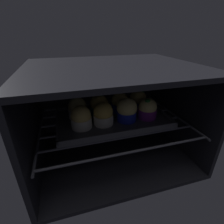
{
  "coord_description": "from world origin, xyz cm",
  "views": [
    {
      "loc": [
        -16.83,
        -33.46,
        46.06
      ],
      "look_at": [
        0.0,
        23.2,
        17.41
      ],
      "focal_mm": 27.02,
      "sensor_mm": 36.0,
      "label": 1
    }
  ],
  "objects": [
    {
      "name": "muffin_row0_col2",
      "position": [
        4.57,
        19.22,
        19.44
      ],
      "size": [
        7.6,
        7.6,
        8.98
      ],
      "color": "#1928B7",
      "rests_on": "baking_tray"
    },
    {
      "name": "muffin_row1_col1",
      "position": [
        -4.08,
        27.38,
        18.97
      ],
      "size": [
        7.3,
        7.3,
        8.78
      ],
      "color": "#0C8C84",
      "rests_on": "baking_tray"
    },
    {
      "name": "muffin_row0_col0",
      "position": [
        -12.42,
        18.85,
        18.82
      ],
      "size": [
        7.18,
        7.18,
        8.1
      ],
      "color": "silver",
      "rests_on": "baking_tray"
    },
    {
      "name": "muffin_row1_col3",
      "position": [
        12.82,
        27.65,
        19.14
      ],
      "size": [
        7.18,
        7.18,
        8.58
      ],
      "color": "#1928B7",
      "rests_on": "baking_tray"
    },
    {
      "name": "muffin_row0_col1",
      "position": [
        -4.45,
        19.11,
        19.0
      ],
      "size": [
        7.18,
        7.18,
        8.39
      ],
      "color": "silver",
      "rests_on": "baking_tray"
    },
    {
      "name": "muffin_row0_col3",
      "position": [
        12.97,
        18.99,
        18.83
      ],
      "size": [
        7.18,
        7.18,
        8.24
      ],
      "color": "#7A238C",
      "rests_on": "baking_tray"
    },
    {
      "name": "muffin_row1_col0",
      "position": [
        -12.77,
        27.07,
        18.92
      ],
      "size": [
        7.18,
        7.18,
        8.21
      ],
      "color": "silver",
      "rests_on": "baking_tray"
    },
    {
      "name": "oven_rack",
      "position": [
        0.0,
        22.0,
        13.6
      ],
      "size": [
        54.8,
        42.0,
        0.8
      ],
      "color": "#51515B",
      "rests_on": "oven_cavity"
    },
    {
      "name": "oven_cavity",
      "position": [
        0.0,
        26.25,
        17.0
      ],
      "size": [
        59.0,
        47.0,
        37.0
      ],
      "color": "black",
      "rests_on": "ground"
    },
    {
      "name": "muffin_row1_col2",
      "position": [
        4.59,
        27.5,
        19.0
      ],
      "size": [
        7.18,
        7.18,
        8.39
      ],
      "color": "#1928B7",
      "rests_on": "baking_tray"
    },
    {
      "name": "baking_tray",
      "position": [
        0.0,
        23.2,
        14.69
      ],
      "size": [
        42.37,
        25.49,
        2.2
      ],
      "color": "#4C4C51",
      "rests_on": "oven_rack"
    }
  ]
}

